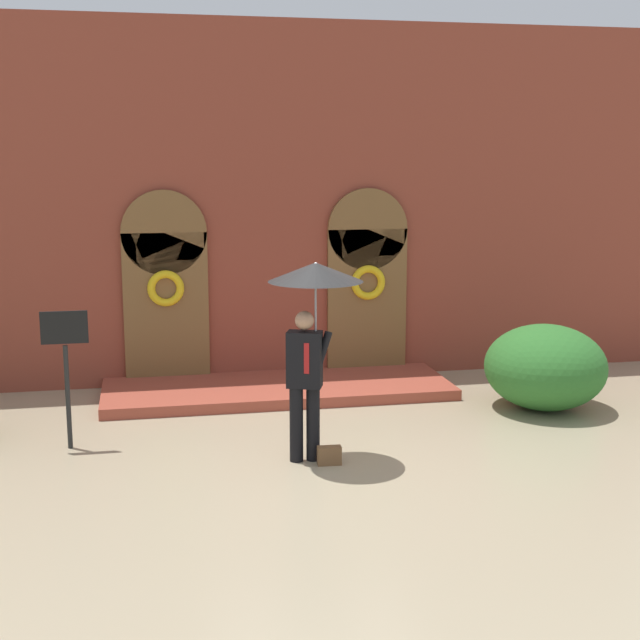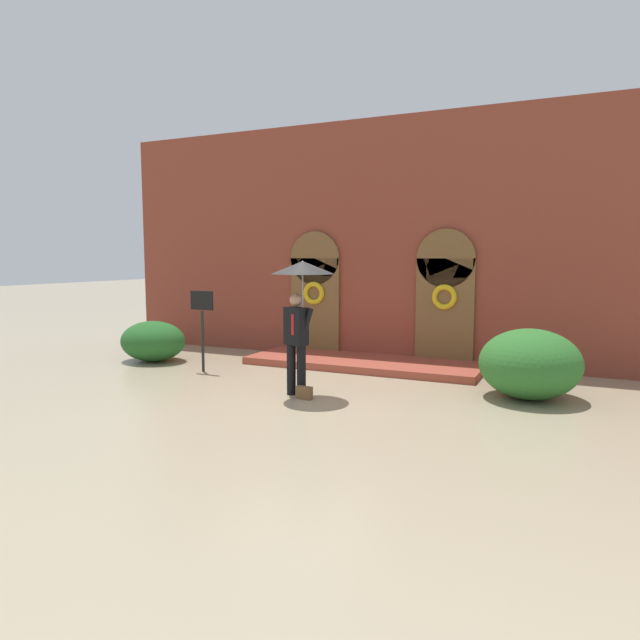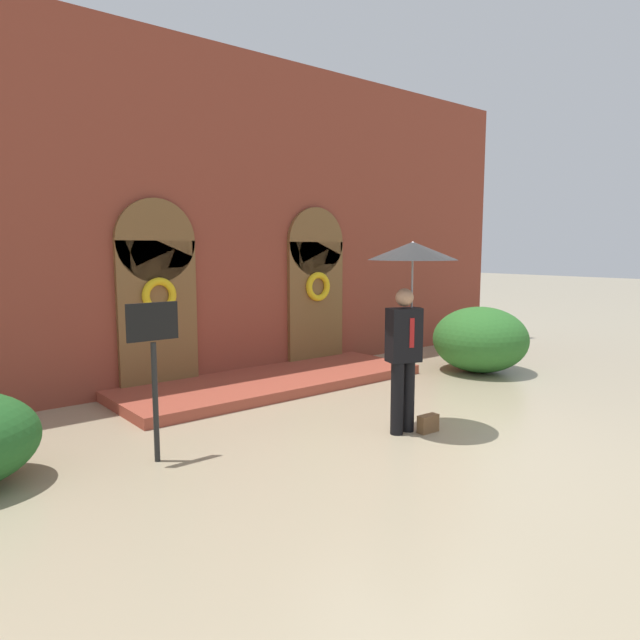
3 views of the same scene
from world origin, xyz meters
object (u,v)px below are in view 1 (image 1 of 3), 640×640
at_px(person_with_umbrella, 313,301).
at_px(shrub_right, 545,367).
at_px(handbag, 329,455).
at_px(sign_post, 66,356).

relative_size(person_with_umbrella, shrub_right, 1.36).
bearing_deg(shrub_right, handbag, -154.11).
distance_m(handbag, sign_post, 3.42).
bearing_deg(person_with_umbrella, sign_post, 160.40).
height_order(person_with_umbrella, handbag, person_with_umbrella).
xyz_separation_m(sign_post, shrub_right, (6.51, 0.48, -0.56)).
distance_m(handbag, shrub_right, 3.91).
height_order(person_with_umbrella, shrub_right, person_with_umbrella).
xyz_separation_m(person_with_umbrella, sign_post, (-2.86, 1.02, -0.75)).
bearing_deg(person_with_umbrella, shrub_right, 22.28).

